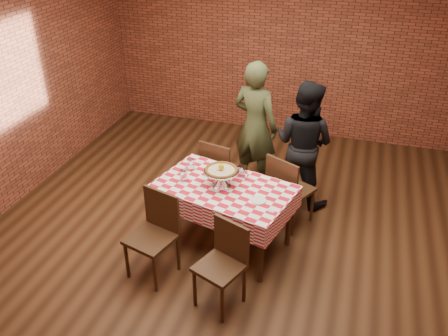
{
  "coord_description": "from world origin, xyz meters",
  "views": [
    {
      "loc": [
        1.29,
        -4.22,
        3.42
      ],
      "look_at": [
        0.01,
        -0.04,
        0.91
      ],
      "focal_mm": 37.81,
      "sensor_mm": 36.0,
      "label": 1
    }
  ],
  "objects_px": {
    "condiment_caddy": "(242,171)",
    "chair_near_right": "(219,269)",
    "diner_black": "(304,143)",
    "pizza": "(221,170)",
    "chair_far_left": "(223,171)",
    "water_glass_right": "(191,164)",
    "chair_far_right": "(291,189)",
    "table": "(224,216)",
    "chair_near_left": "(151,238)",
    "diner_olive": "(255,126)",
    "pizza_stand": "(221,178)",
    "water_glass_left": "(184,176)"
  },
  "relations": [
    {
      "from": "water_glass_left",
      "to": "chair_near_left",
      "type": "bearing_deg",
      "value": -99.06
    },
    {
      "from": "pizza",
      "to": "chair_far_left",
      "type": "height_order",
      "value": "pizza"
    },
    {
      "from": "condiment_caddy",
      "to": "chair_near_left",
      "type": "distance_m",
      "value": 1.22
    },
    {
      "from": "chair_near_left",
      "to": "chair_near_right",
      "type": "bearing_deg",
      "value": 1.23
    },
    {
      "from": "condiment_caddy",
      "to": "diner_olive",
      "type": "bearing_deg",
      "value": 103.89
    },
    {
      "from": "pizza",
      "to": "diner_olive",
      "type": "distance_m",
      "value": 1.34
    },
    {
      "from": "pizza",
      "to": "chair_far_left",
      "type": "distance_m",
      "value": 0.96
    },
    {
      "from": "chair_far_left",
      "to": "chair_far_right",
      "type": "bearing_deg",
      "value": -178.58
    },
    {
      "from": "water_glass_right",
      "to": "chair_far_right",
      "type": "height_order",
      "value": "chair_far_right"
    },
    {
      "from": "chair_far_left",
      "to": "diner_olive",
      "type": "relative_size",
      "value": 0.52
    },
    {
      "from": "water_glass_left",
      "to": "chair_near_right",
      "type": "xyz_separation_m",
      "value": [
        0.68,
        -0.87,
        -0.39
      ]
    },
    {
      "from": "pizza",
      "to": "chair_near_left",
      "type": "relative_size",
      "value": 0.38
    },
    {
      "from": "table",
      "to": "diner_olive",
      "type": "relative_size",
      "value": 0.82
    },
    {
      "from": "diner_olive",
      "to": "water_glass_left",
      "type": "bearing_deg",
      "value": 89.76
    },
    {
      "from": "chair_far_right",
      "to": "chair_far_left",
      "type": "bearing_deg",
      "value": 15.14
    },
    {
      "from": "chair_near_right",
      "to": "pizza_stand",
      "type": "bearing_deg",
      "value": 128.02
    },
    {
      "from": "pizza_stand",
      "to": "diner_black",
      "type": "xyz_separation_m",
      "value": [
        0.7,
        1.14,
        -0.04
      ]
    },
    {
      "from": "water_glass_right",
      "to": "chair_near_left",
      "type": "height_order",
      "value": "chair_near_left"
    },
    {
      "from": "chair_far_left",
      "to": "chair_near_left",
      "type": "bearing_deg",
      "value": 92.62
    },
    {
      "from": "pizza_stand",
      "to": "chair_near_right",
      "type": "bearing_deg",
      "value": -73.73
    },
    {
      "from": "pizza",
      "to": "diner_olive",
      "type": "height_order",
      "value": "diner_olive"
    },
    {
      "from": "condiment_caddy",
      "to": "chair_near_left",
      "type": "relative_size",
      "value": 0.15
    },
    {
      "from": "chair_near_right",
      "to": "pizza",
      "type": "bearing_deg",
      "value": 128.02
    },
    {
      "from": "chair_near_left",
      "to": "chair_far_left",
      "type": "bearing_deg",
      "value": 95.06
    },
    {
      "from": "chair_far_left",
      "to": "chair_far_right",
      "type": "relative_size",
      "value": 0.97
    },
    {
      "from": "chair_near_right",
      "to": "diner_olive",
      "type": "height_order",
      "value": "diner_olive"
    },
    {
      "from": "pizza",
      "to": "water_glass_right",
      "type": "relative_size",
      "value": 2.66
    },
    {
      "from": "chair_near_right",
      "to": "chair_far_left",
      "type": "height_order",
      "value": "chair_far_left"
    },
    {
      "from": "table",
      "to": "water_glass_right",
      "type": "distance_m",
      "value": 0.69
    },
    {
      "from": "pizza",
      "to": "chair_far_right",
      "type": "xyz_separation_m",
      "value": [
        0.67,
        0.6,
        -0.47
      ]
    },
    {
      "from": "water_glass_left",
      "to": "diner_olive",
      "type": "bearing_deg",
      "value": 71.84
    },
    {
      "from": "table",
      "to": "chair_near_left",
      "type": "relative_size",
      "value": 1.55
    },
    {
      "from": "diner_black",
      "to": "pizza_stand",
      "type": "bearing_deg",
      "value": 78.86
    },
    {
      "from": "table",
      "to": "pizza",
      "type": "distance_m",
      "value": 0.56
    },
    {
      "from": "chair_far_left",
      "to": "diner_black",
      "type": "relative_size",
      "value": 0.56
    },
    {
      "from": "pizza",
      "to": "diner_black",
      "type": "relative_size",
      "value": 0.22
    },
    {
      "from": "condiment_caddy",
      "to": "chair_near_right",
      "type": "xyz_separation_m",
      "value": [
        0.1,
        -1.14,
        -0.39
      ]
    },
    {
      "from": "chair_near_left",
      "to": "condiment_caddy",
      "type": "bearing_deg",
      "value": 69.6
    },
    {
      "from": "condiment_caddy",
      "to": "chair_near_right",
      "type": "bearing_deg",
      "value": -77.74
    },
    {
      "from": "condiment_caddy",
      "to": "diner_black",
      "type": "xyz_separation_m",
      "value": [
        0.53,
        0.92,
        -0.02
      ]
    },
    {
      "from": "diner_black",
      "to": "pizza",
      "type": "bearing_deg",
      "value": 78.86
    },
    {
      "from": "chair_near_left",
      "to": "chair_near_right",
      "type": "height_order",
      "value": "chair_near_left"
    },
    {
      "from": "diner_black",
      "to": "chair_near_right",
      "type": "bearing_deg",
      "value": 98.54
    },
    {
      "from": "water_glass_right",
      "to": "diner_olive",
      "type": "xyz_separation_m",
      "value": [
        0.47,
        1.12,
        0.04
      ]
    },
    {
      "from": "table",
      "to": "water_glass_right",
      "type": "bearing_deg",
      "value": 153.24
    },
    {
      "from": "pizza",
      "to": "chair_near_right",
      "type": "height_order",
      "value": "pizza"
    },
    {
      "from": "water_glass_left",
      "to": "condiment_caddy",
      "type": "bearing_deg",
      "value": 24.82
    },
    {
      "from": "chair_near_right",
      "to": "chair_far_right",
      "type": "bearing_deg",
      "value": 97.15
    },
    {
      "from": "table",
      "to": "diner_black",
      "type": "height_order",
      "value": "diner_black"
    },
    {
      "from": "pizza",
      "to": "condiment_caddy",
      "type": "relative_size",
      "value": 2.59
    }
  ]
}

